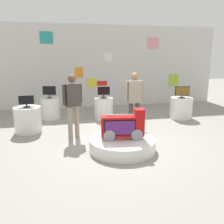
# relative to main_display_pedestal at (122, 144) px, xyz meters

# --- Properties ---
(ground_plane) EXTENTS (30.00, 30.00, 0.00)m
(ground_plane) POSITION_rel_main_display_pedestal_xyz_m (0.21, 0.47, -0.14)
(ground_plane) COLOR gray
(back_wall_display) EXTENTS (10.71, 0.13, 3.39)m
(back_wall_display) POSITION_rel_main_display_pedestal_xyz_m (0.22, 5.05, 1.56)
(back_wall_display) COLOR silver
(back_wall_display) RESTS_ON ground
(main_display_pedestal) EXTENTS (1.52, 1.52, 0.28)m
(main_display_pedestal) POSITION_rel_main_display_pedestal_xyz_m (0.00, 0.00, 0.00)
(main_display_pedestal) COLOR silver
(main_display_pedestal) RESTS_ON ground
(novelty_firetruck_tv) EXTENTS (1.00, 0.45, 0.69)m
(novelty_firetruck_tv) POSITION_rel_main_display_pedestal_xyz_m (0.02, -0.01, 0.42)
(novelty_firetruck_tv) COLOR gray
(novelty_firetruck_tv) RESTS_ON main_display_pedestal
(display_pedestal_left_rear) EXTENTS (0.65, 0.65, 0.73)m
(display_pedestal_left_rear) POSITION_rel_main_display_pedestal_xyz_m (0.10, 2.89, 0.23)
(display_pedestal_left_rear) COLOR silver
(display_pedestal_left_rear) RESTS_ON ground
(tv_on_left_rear) EXTENTS (0.46, 0.23, 0.41)m
(tv_on_left_rear) POSITION_rel_main_display_pedestal_xyz_m (0.10, 2.89, 0.81)
(tv_on_left_rear) COLOR black
(tv_on_left_rear) RESTS_ON display_pedestal_left_rear
(display_pedestal_center_rear) EXTENTS (0.75, 0.75, 0.73)m
(display_pedestal_center_rear) POSITION_rel_main_display_pedestal_xyz_m (-2.28, 1.88, 0.23)
(display_pedestal_center_rear) COLOR silver
(display_pedestal_center_rear) RESTS_ON ground
(tv_on_center_rear) EXTENTS (0.41, 0.21, 0.33)m
(tv_on_center_rear) POSITION_rel_main_display_pedestal_xyz_m (-2.28, 1.87, 0.76)
(tv_on_center_rear) COLOR black
(tv_on_center_rear) RESTS_ON display_pedestal_center_rear
(display_pedestal_right_rear) EXTENTS (0.76, 0.76, 0.73)m
(display_pedestal_right_rear) POSITION_rel_main_display_pedestal_xyz_m (2.75, 2.37, 0.23)
(display_pedestal_right_rear) COLOR silver
(display_pedestal_right_rear) RESTS_ON ground
(tv_on_right_rear) EXTENTS (0.50, 0.20, 0.39)m
(tv_on_right_rear) POSITION_rel_main_display_pedestal_xyz_m (2.75, 2.36, 0.80)
(tv_on_right_rear) COLOR black
(tv_on_right_rear) RESTS_ON display_pedestal_right_rear
(display_pedestal_far_right) EXTENTS (0.65, 0.65, 0.73)m
(display_pedestal_far_right) POSITION_rel_main_display_pedestal_xyz_m (-1.71, 3.30, 0.23)
(display_pedestal_far_right) COLOR silver
(display_pedestal_far_right) RESTS_ON ground
(tv_on_far_right) EXTENTS (0.45, 0.17, 0.41)m
(tv_on_far_right) POSITION_rel_main_display_pedestal_xyz_m (-1.71, 3.30, 0.82)
(tv_on_far_right) COLOR black
(tv_on_far_right) RESTS_ON display_pedestal_far_right
(shopper_browsing_near_truck) EXTENTS (0.56, 0.23, 1.69)m
(shopper_browsing_near_truck) POSITION_rel_main_display_pedestal_xyz_m (0.69, 1.30, 0.85)
(shopper_browsing_near_truck) COLOR #38332D
(shopper_browsing_near_truck) RESTS_ON ground
(shopper_browsing_rear) EXTENTS (0.51, 0.34, 1.67)m
(shopper_browsing_rear) POSITION_rel_main_display_pedestal_xyz_m (-1.04, 1.09, 0.84)
(shopper_browsing_rear) COLOR gray
(shopper_browsing_rear) RESTS_ON ground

